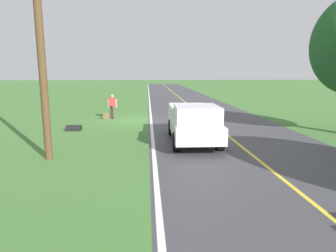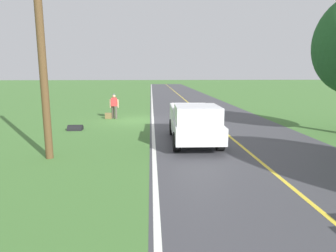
% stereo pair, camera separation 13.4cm
% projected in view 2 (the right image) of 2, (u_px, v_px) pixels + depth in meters
% --- Properties ---
extents(ground_plane, '(200.00, 200.00, 0.00)m').
position_uv_depth(ground_plane, '(136.00, 120.00, 19.78)').
color(ground_plane, '#427033').
extents(road_surface, '(8.10, 120.00, 0.00)m').
position_uv_depth(road_surface, '(209.00, 120.00, 20.07)').
color(road_surface, '#3D3D42').
rests_on(road_surface, ground).
extents(lane_edge_line, '(0.16, 117.60, 0.00)m').
position_uv_depth(lane_edge_line, '(153.00, 120.00, 19.85)').
color(lane_edge_line, silver).
rests_on(lane_edge_line, ground).
extents(lane_centre_line, '(0.14, 117.60, 0.00)m').
position_uv_depth(lane_centre_line, '(209.00, 120.00, 20.07)').
color(lane_centre_line, gold).
rests_on(lane_centre_line, ground).
extents(hitchhiker_walking, '(0.62, 0.51, 1.75)m').
position_uv_depth(hitchhiker_walking, '(114.00, 105.00, 20.49)').
color(hitchhiker_walking, '#4C473D').
rests_on(hitchhiker_walking, ground).
extents(suitcase_carried, '(0.47, 0.22, 0.41)m').
position_uv_depth(suitcase_carried, '(108.00, 116.00, 20.51)').
color(suitcase_carried, brown).
rests_on(suitcase_carried, ground).
extents(pickup_truck_passing, '(2.18, 5.44, 1.82)m').
position_uv_depth(pickup_truck_passing, '(194.00, 122.00, 13.41)').
color(pickup_truck_passing, silver).
rests_on(pickup_truck_passing, ground).
extents(utility_pole_roadside, '(0.28, 0.28, 7.98)m').
position_uv_depth(utility_pole_roadside, '(42.00, 50.00, 10.43)').
color(utility_pole_roadside, brown).
rests_on(utility_pole_roadside, ground).
extents(drainage_culvert, '(0.80, 0.60, 0.60)m').
position_uv_depth(drainage_culvert, '(75.00, 130.00, 16.52)').
color(drainage_culvert, black).
rests_on(drainage_culvert, ground).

